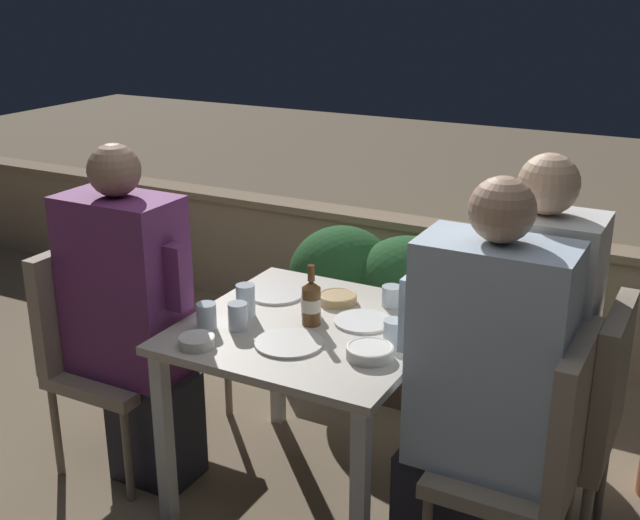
# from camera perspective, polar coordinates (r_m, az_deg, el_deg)

# --- Properties ---
(ground_plane) EXTENTS (16.00, 16.00, 0.00)m
(ground_plane) POSITION_cam_1_polar(r_m,az_deg,el_deg) (3.19, -0.57, -16.16)
(ground_plane) COLOR #847056
(parapet_wall) EXTENTS (9.00, 0.18, 0.64)m
(parapet_wall) POSITION_cam_1_polar(r_m,az_deg,el_deg) (4.32, 9.35, -1.57)
(parapet_wall) COLOR tan
(parapet_wall) RESTS_ON ground_plane
(dining_table) EXTENTS (0.86, 0.87, 0.70)m
(dining_table) POSITION_cam_1_polar(r_m,az_deg,el_deg) (2.88, -0.61, -6.33)
(dining_table) COLOR #BCB2A3
(dining_table) RESTS_ON ground_plane
(planter_hedge) EXTENTS (1.20, 0.47, 0.77)m
(planter_hedge) POSITION_cam_1_polar(r_m,az_deg,el_deg) (3.70, 6.25, -3.49)
(planter_hedge) COLOR brown
(planter_hedge) RESTS_ON ground_plane
(chair_left_near) EXTENTS (0.42, 0.42, 0.90)m
(chair_left_near) POSITION_cam_1_polar(r_m,az_deg,el_deg) (3.25, -15.63, -5.42)
(chair_left_near) COLOR gray
(chair_left_near) RESTS_ON ground_plane
(person_purple_stripe) EXTENTS (0.50, 0.26, 1.32)m
(person_purple_stripe) POSITION_cam_1_polar(r_m,az_deg,el_deg) (3.07, -13.15, -4.08)
(person_purple_stripe) COLOR #282833
(person_purple_stripe) RESTS_ON ground_plane
(chair_left_far) EXTENTS (0.42, 0.42, 0.90)m
(chair_left_far) POSITION_cam_1_polar(r_m,az_deg,el_deg) (3.49, -12.19, -3.35)
(chair_left_far) COLOR gray
(chair_left_far) RESTS_ON ground_plane
(chair_right_near) EXTENTS (0.42, 0.42, 0.90)m
(chair_right_near) POSITION_cam_1_polar(r_m,az_deg,el_deg) (2.54, 15.30, -12.80)
(chair_right_near) COLOR gray
(chair_right_near) RESTS_ON ground_plane
(person_blue_shirt) EXTENTS (0.51, 0.26, 1.35)m
(person_blue_shirt) POSITION_cam_1_polar(r_m,az_deg,el_deg) (2.51, 11.21, -9.18)
(person_blue_shirt) COLOR #282833
(person_blue_shirt) RESTS_ON ground_plane
(chair_right_far) EXTENTS (0.42, 0.42, 0.90)m
(chair_right_far) POSITION_cam_1_polar(r_m,az_deg,el_deg) (2.78, 17.94, -10.11)
(chair_right_far) COLOR gray
(chair_right_far) RESTS_ON ground_plane
(person_white_polo) EXTENTS (0.47, 0.26, 1.36)m
(person_white_polo) POSITION_cam_1_polar(r_m,az_deg,el_deg) (2.74, 14.27, -6.50)
(person_white_polo) COLOR #282833
(person_white_polo) RESTS_ON ground_plane
(beer_bottle) EXTENTS (0.07, 0.07, 0.22)m
(beer_bottle) POSITION_cam_1_polar(r_m,az_deg,el_deg) (2.81, -0.54, -3.00)
(beer_bottle) COLOR brown
(beer_bottle) RESTS_ON dining_table
(plate_0) EXTENTS (0.22, 0.22, 0.01)m
(plate_0) POSITION_cam_1_polar(r_m,az_deg,el_deg) (3.09, -3.14, -2.43)
(plate_0) COLOR silver
(plate_0) RESTS_ON dining_table
(plate_1) EXTENTS (0.23, 0.23, 0.01)m
(plate_1) POSITION_cam_1_polar(r_m,az_deg,el_deg) (2.69, -2.22, -5.92)
(plate_1) COLOR silver
(plate_1) RESTS_ON dining_table
(plate_2) EXTENTS (0.21, 0.21, 0.01)m
(plate_2) POSITION_cam_1_polar(r_m,az_deg,el_deg) (2.85, 3.06, -4.38)
(plate_2) COLOR white
(plate_2) RESTS_ON dining_table
(bowl_0) EXTENTS (0.12, 0.12, 0.04)m
(bowl_0) POSITION_cam_1_polar(r_m,az_deg,el_deg) (2.70, -8.76, -5.70)
(bowl_0) COLOR silver
(bowl_0) RESTS_ON dining_table
(bowl_1) EXTENTS (0.15, 0.15, 0.04)m
(bowl_1) POSITION_cam_1_polar(r_m,az_deg,el_deg) (2.60, 3.57, -6.49)
(bowl_1) COLOR silver
(bowl_1) RESTS_ON dining_table
(bowl_2) EXTENTS (0.14, 0.14, 0.03)m
(bowl_2) POSITION_cam_1_polar(r_m,az_deg,el_deg) (3.01, 1.26, -2.70)
(bowl_2) COLOR tan
(bowl_2) RESTS_ON dining_table
(glass_cup_0) EXTENTS (0.07, 0.07, 0.10)m
(glass_cup_0) POSITION_cam_1_polar(r_m,az_deg,el_deg) (2.79, -5.86, -4.01)
(glass_cup_0) COLOR silver
(glass_cup_0) RESTS_ON dining_table
(glass_cup_1) EXTENTS (0.07, 0.07, 0.08)m
(glass_cup_1) POSITION_cam_1_polar(r_m,az_deg,el_deg) (2.99, 5.11, -2.56)
(glass_cup_1) COLOR silver
(glass_cup_1) RESTS_ON dining_table
(glass_cup_2) EXTENTS (0.07, 0.07, 0.08)m
(glass_cup_2) POSITION_cam_1_polar(r_m,az_deg,el_deg) (2.70, 5.33, -5.03)
(glass_cup_2) COLOR silver
(glass_cup_2) RESTS_ON dining_table
(glass_cup_3) EXTENTS (0.07, 0.07, 0.12)m
(glass_cup_3) POSITION_cam_1_polar(r_m,az_deg,el_deg) (2.89, -5.31, -2.88)
(glass_cup_3) COLOR silver
(glass_cup_3) RESTS_ON dining_table
(glass_cup_4) EXTENTS (0.07, 0.07, 0.09)m
(glass_cup_4) POSITION_cam_1_polar(r_m,az_deg,el_deg) (2.81, -8.07, -3.98)
(glass_cup_4) COLOR silver
(glass_cup_4) RESTS_ON dining_table
(glass_cup_5) EXTENTS (0.07, 0.07, 0.08)m
(glass_cup_5) POSITION_cam_1_polar(r_m,az_deg,el_deg) (2.90, -0.69, -3.17)
(glass_cup_5) COLOR silver
(glass_cup_5) RESTS_ON dining_table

